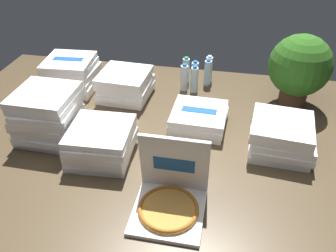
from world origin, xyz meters
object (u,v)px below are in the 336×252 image
(potted_plant, at_px, (299,67))
(water_bottle_5, at_px, (194,80))
(water_bottle_3, at_px, (186,70))
(water_bottle_4, at_px, (208,73))
(pizza_stack_left_mid, at_px, (126,85))
(pizza_stack_center_far, at_px, (72,74))
(water_bottle_0, at_px, (195,74))
(pizza_stack_left_near, at_px, (199,118))
(pizza_stack_right_mid, at_px, (48,115))
(open_pizza_box, at_px, (170,197))
(water_bottle_2, at_px, (184,78))
(pizza_stack_center_near, at_px, (101,143))
(water_bottle_1, at_px, (209,69))
(pizza_stack_right_near, at_px, (282,136))

(potted_plant, bearing_deg, water_bottle_5, 176.84)
(water_bottle_3, bearing_deg, water_bottle_4, -2.28)
(potted_plant, bearing_deg, pizza_stack_left_mid, -173.97)
(pizza_stack_center_far, distance_m, water_bottle_0, 0.98)
(pizza_stack_left_near, xyz_separation_m, water_bottle_5, (-0.09, 0.46, 0.04))
(pizza_stack_left_near, relative_size, water_bottle_3, 1.74)
(water_bottle_5, bearing_deg, water_bottle_0, 95.35)
(pizza_stack_left_mid, distance_m, water_bottle_5, 0.54)
(water_bottle_0, bearing_deg, water_bottle_5, -84.65)
(pizza_stack_right_mid, distance_m, water_bottle_3, 1.18)
(open_pizza_box, bearing_deg, water_bottle_2, 95.55)
(pizza_stack_left_mid, bearing_deg, pizza_stack_center_far, 173.50)
(open_pizza_box, height_order, water_bottle_4, open_pizza_box)
(pizza_stack_left_near, distance_m, pizza_stack_center_far, 1.11)
(pizza_stack_center_far, bearing_deg, pizza_stack_center_near, -56.11)
(pizza_stack_right_mid, bearing_deg, pizza_stack_center_far, 101.07)
(water_bottle_3, bearing_deg, water_bottle_1, 19.62)
(open_pizza_box, distance_m, water_bottle_5, 1.22)
(pizza_stack_right_near, height_order, water_bottle_3, water_bottle_3)
(pizza_stack_center_far, xyz_separation_m, water_bottle_3, (0.87, 0.27, -0.02))
(pizza_stack_right_mid, xyz_separation_m, water_bottle_1, (0.93, 0.97, -0.06))
(pizza_stack_center_far, height_order, water_bottle_0, pizza_stack_center_far)
(water_bottle_1, distance_m, water_bottle_5, 0.23)
(pizza_stack_left_mid, relative_size, water_bottle_3, 1.76)
(pizza_stack_left_near, height_order, water_bottle_3, water_bottle_3)
(pizza_stack_center_near, bearing_deg, pizza_stack_right_mid, 161.34)
(pizza_stack_right_mid, distance_m, water_bottle_2, 1.08)
(pizza_stack_center_near, height_order, water_bottle_0, water_bottle_0)
(pizza_stack_center_near, distance_m, potted_plant, 1.47)
(water_bottle_1, xyz_separation_m, potted_plant, (0.65, -0.25, 0.19))
(pizza_stack_left_near, distance_m, water_bottle_4, 0.61)
(pizza_stack_left_mid, xyz_separation_m, water_bottle_1, (0.60, 0.38, 0.00))
(open_pizza_box, xyz_separation_m, water_bottle_1, (0.06, 1.43, 0.03))
(potted_plant, bearing_deg, pizza_stack_left_near, -146.99)
(pizza_stack_right_near, relative_size, water_bottle_3, 1.82)
(water_bottle_4, height_order, water_bottle_5, same)
(pizza_stack_right_near, height_order, water_bottle_4, water_bottle_4)
(water_bottle_0, bearing_deg, water_bottle_1, 50.21)
(water_bottle_1, height_order, water_bottle_5, same)
(pizza_stack_left_mid, relative_size, pizza_stack_right_near, 0.97)
(pizza_stack_left_mid, height_order, pizza_stack_center_near, same)
(water_bottle_2, height_order, water_bottle_3, same)
(pizza_stack_right_mid, height_order, water_bottle_4, pizza_stack_right_mid)
(pizza_stack_right_near, relative_size, pizza_stack_center_near, 1.04)
(pizza_stack_right_near, bearing_deg, water_bottle_4, 124.90)
(water_bottle_5, bearing_deg, pizza_stack_right_near, -44.99)
(pizza_stack_right_mid, relative_size, water_bottle_1, 1.76)
(water_bottle_5, bearing_deg, pizza_stack_left_mid, -161.11)
(pizza_stack_left_near, distance_m, pizza_stack_right_mid, 0.98)
(pizza_stack_right_mid, bearing_deg, water_bottle_1, 46.30)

